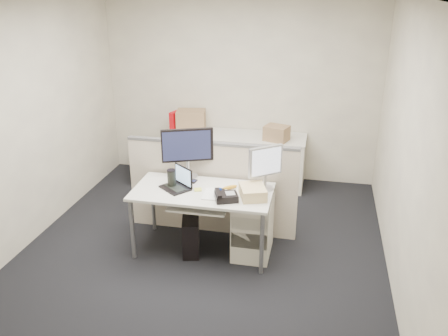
% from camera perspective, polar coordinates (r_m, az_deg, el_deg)
% --- Properties ---
extents(floor, '(4.00, 4.50, 0.01)m').
position_cam_1_polar(floor, '(5.45, -2.48, -9.74)').
color(floor, black).
rests_on(floor, ground).
extents(wall_back, '(4.00, 0.02, 2.70)m').
position_cam_1_polar(wall_back, '(7.00, 1.96, 9.55)').
color(wall_back, '#B2A898').
rests_on(wall_back, ground).
extents(wall_front, '(4.00, 0.02, 2.70)m').
position_cam_1_polar(wall_front, '(2.95, -13.95, -9.70)').
color(wall_front, '#B2A898').
rests_on(wall_front, ground).
extents(wall_left, '(0.02, 4.50, 2.70)m').
position_cam_1_polar(wall_left, '(5.71, -22.65, 4.92)').
color(wall_left, '#B2A898').
rests_on(wall_left, ground).
extents(wall_right, '(0.02, 4.50, 2.70)m').
position_cam_1_polar(wall_right, '(4.80, 21.07, 2.10)').
color(wall_right, '#B2A898').
rests_on(wall_right, ground).
extents(desk, '(1.50, 0.75, 0.73)m').
position_cam_1_polar(desk, '(5.13, -2.60, -3.38)').
color(desk, silver).
rests_on(desk, floor).
extents(keyboard_tray, '(0.62, 0.32, 0.02)m').
position_cam_1_polar(keyboard_tray, '(5.00, -3.11, -4.71)').
color(keyboard_tray, silver).
rests_on(keyboard_tray, desk).
extents(drawer_pedestal, '(0.40, 0.55, 0.65)m').
position_cam_1_polar(drawer_pedestal, '(5.23, 3.49, -7.04)').
color(drawer_pedestal, beige).
rests_on(drawer_pedestal, floor).
extents(cubicle_partition, '(2.00, 0.06, 1.10)m').
position_cam_1_polar(cubicle_partition, '(5.57, -1.44, -2.52)').
color(cubicle_partition, beige).
rests_on(cubicle_partition, floor).
extents(back_counter, '(2.00, 0.60, 0.72)m').
position_cam_1_polar(back_counter, '(6.99, 1.39, 1.04)').
color(back_counter, beige).
rests_on(back_counter, floor).
extents(monitor_main, '(0.62, 0.42, 0.58)m').
position_cam_1_polar(monitor_main, '(5.34, -4.41, 1.77)').
color(monitor_main, black).
rests_on(monitor_main, desk).
extents(monitor_small, '(0.43, 0.40, 0.48)m').
position_cam_1_polar(monitor_small, '(5.06, 5.00, -0.04)').
color(monitor_small, '#B7B7BC').
rests_on(monitor_small, desk).
extents(laptop, '(0.39, 0.37, 0.23)m').
position_cam_1_polar(laptop, '(5.12, -5.95, -1.32)').
color(laptop, black).
rests_on(laptop, desk).
extents(trackball, '(0.14, 0.14, 0.05)m').
position_cam_1_polar(trackball, '(5.01, -0.52, -2.92)').
color(trackball, black).
rests_on(trackball, desk).
extents(desk_phone, '(0.28, 0.26, 0.07)m').
position_cam_1_polar(desk_phone, '(4.87, 0.28, -3.51)').
color(desk_phone, black).
rests_on(desk_phone, desk).
extents(paper_stack, '(0.24, 0.30, 0.01)m').
position_cam_1_polar(paper_stack, '(5.00, -1.18, -3.18)').
color(paper_stack, white).
rests_on(paper_stack, desk).
extents(sticky_pad, '(0.10, 0.10, 0.01)m').
position_cam_1_polar(sticky_pad, '(5.11, -3.16, -2.61)').
color(sticky_pad, '#D1D643').
rests_on(sticky_pad, desk).
extents(travel_mug, '(0.10, 0.10, 0.19)m').
position_cam_1_polar(travel_mug, '(5.18, -6.33, -1.32)').
color(travel_mug, black).
rests_on(travel_mug, desk).
extents(banana, '(0.17, 0.15, 0.04)m').
position_cam_1_polar(banana, '(5.13, 0.70, -2.33)').
color(banana, gold).
rests_on(banana, desk).
extents(cellphone, '(0.07, 0.10, 0.01)m').
position_cam_1_polar(cellphone, '(5.31, -3.64, -1.62)').
color(cellphone, black).
rests_on(cellphone, desk).
extents(manila_folders, '(0.34, 0.38, 0.12)m').
position_cam_1_polar(manila_folders, '(4.93, 3.47, -2.88)').
color(manila_folders, '#E7D285').
rests_on(manila_folders, desk).
extents(keyboard, '(0.43, 0.19, 0.02)m').
position_cam_1_polar(keyboard, '(5.03, -3.55, -4.22)').
color(keyboard, black).
rests_on(keyboard, keyboard_tray).
extents(pc_tower_desk, '(0.28, 0.48, 0.42)m').
position_cam_1_polar(pc_tower_desk, '(5.33, -4.00, -7.91)').
color(pc_tower_desk, black).
rests_on(pc_tower_desk, floor).
extents(pc_tower_spare_dark, '(0.29, 0.49, 0.43)m').
position_cam_1_polar(pc_tower_spare_dark, '(7.36, -9.89, 0.64)').
color(pc_tower_spare_dark, black).
rests_on(pc_tower_spare_dark, floor).
extents(pc_tower_spare_silver, '(0.31, 0.46, 0.40)m').
position_cam_1_polar(pc_tower_spare_silver, '(7.12, -9.42, -0.23)').
color(pc_tower_spare_silver, '#B7B7BC').
rests_on(pc_tower_spare_silver, floor).
extents(cardboard_box_left, '(0.46, 0.38, 0.31)m').
position_cam_1_polar(cardboard_box_left, '(7.08, -3.99, 5.70)').
color(cardboard_box_left, '#9B7049').
rests_on(cardboard_box_left, back_counter).
extents(cardboard_box_right, '(0.38, 0.33, 0.23)m').
position_cam_1_polar(cardboard_box_right, '(6.64, 6.34, 4.11)').
color(cardboard_box_right, '#9B7049').
rests_on(cardboard_box_right, back_counter).
extents(red_binder, '(0.17, 0.33, 0.30)m').
position_cam_1_polar(red_binder, '(7.12, -5.59, 5.71)').
color(red_binder, '#B1080F').
rests_on(red_binder, back_counter).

